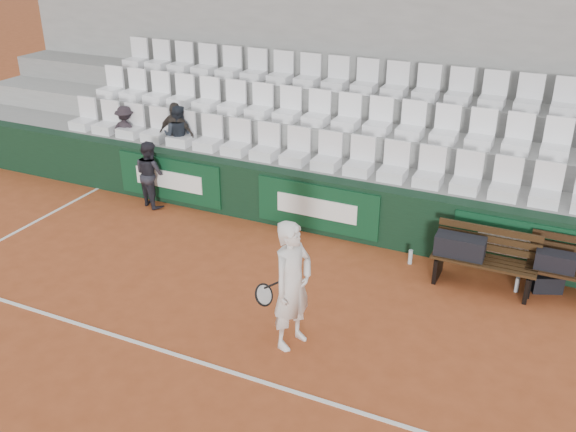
# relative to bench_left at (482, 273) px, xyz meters

# --- Properties ---
(ground) EXTENTS (80.00, 80.00, 0.00)m
(ground) POSITION_rel_bench_left_xyz_m (-2.67, -3.31, -0.23)
(ground) COLOR #AB4D26
(ground) RESTS_ON ground
(court_baseline) EXTENTS (18.00, 0.06, 0.01)m
(court_baseline) POSITION_rel_bench_left_xyz_m (-2.67, -3.31, -0.22)
(court_baseline) COLOR white
(court_baseline) RESTS_ON ground
(back_barrier) EXTENTS (18.00, 0.34, 1.00)m
(back_barrier) POSITION_rel_bench_left_xyz_m (-2.61, 0.69, 0.28)
(back_barrier) COLOR black
(back_barrier) RESTS_ON ground
(grandstand_tier_front) EXTENTS (18.00, 0.95, 1.00)m
(grandstand_tier_front) POSITION_rel_bench_left_xyz_m (-2.67, 1.32, 0.28)
(grandstand_tier_front) COLOR gray
(grandstand_tier_front) RESTS_ON ground
(grandstand_tier_mid) EXTENTS (18.00, 0.95, 1.45)m
(grandstand_tier_mid) POSITION_rel_bench_left_xyz_m (-2.67, 2.27, 0.50)
(grandstand_tier_mid) COLOR gray
(grandstand_tier_mid) RESTS_ON ground
(grandstand_tier_back) EXTENTS (18.00, 0.95, 1.90)m
(grandstand_tier_back) POSITION_rel_bench_left_xyz_m (-2.67, 3.22, 0.72)
(grandstand_tier_back) COLOR gray
(grandstand_tier_back) RESTS_ON ground
(grandstand_rear_wall) EXTENTS (18.00, 0.30, 4.40)m
(grandstand_rear_wall) POSITION_rel_bench_left_xyz_m (-2.67, 3.84, 1.98)
(grandstand_rear_wall) COLOR gray
(grandstand_rear_wall) RESTS_ON ground
(seat_row_front) EXTENTS (11.90, 0.44, 0.63)m
(seat_row_front) POSITION_rel_bench_left_xyz_m (-2.67, 1.14, 1.09)
(seat_row_front) COLOR white
(seat_row_front) RESTS_ON grandstand_tier_front
(seat_row_mid) EXTENTS (11.90, 0.44, 0.63)m
(seat_row_mid) POSITION_rel_bench_left_xyz_m (-2.67, 2.09, 1.54)
(seat_row_mid) COLOR white
(seat_row_mid) RESTS_ON grandstand_tier_mid
(seat_row_back) EXTENTS (11.90, 0.44, 0.63)m
(seat_row_back) POSITION_rel_bench_left_xyz_m (-2.67, 3.04, 1.99)
(seat_row_back) COLOR silver
(seat_row_back) RESTS_ON grandstand_tier_back
(bench_left) EXTENTS (1.50, 0.56, 0.45)m
(bench_left) POSITION_rel_bench_left_xyz_m (0.00, 0.00, 0.00)
(bench_left) COLOR #34200F
(bench_left) RESTS_ON ground
(sports_bag_left) EXTENTS (0.73, 0.32, 0.31)m
(sports_bag_left) POSITION_rel_bench_left_xyz_m (-0.37, -0.02, 0.38)
(sports_bag_left) COLOR black
(sports_bag_left) RESTS_ON bench_left
(sports_bag_right) EXTENTS (0.56, 0.27, 0.26)m
(sports_bag_right) POSITION_rel_bench_left_xyz_m (0.95, 0.15, 0.35)
(sports_bag_right) COLOR black
(sports_bag_right) RESTS_ON bench_right
(sports_bag_ground) EXTENTS (0.50, 0.41, 0.26)m
(sports_bag_ground) POSITION_rel_bench_left_xyz_m (0.89, 0.30, -0.09)
(sports_bag_ground) COLOR black
(sports_bag_ground) RESTS_ON ground
(water_bottle_near) EXTENTS (0.07, 0.07, 0.24)m
(water_bottle_near) POSITION_rel_bench_left_xyz_m (-1.14, 0.22, -0.10)
(water_bottle_near) COLOR silver
(water_bottle_near) RESTS_ON ground
(water_bottle_far) EXTENTS (0.06, 0.06, 0.23)m
(water_bottle_far) POSITION_rel_bench_left_xyz_m (0.50, 0.07, -0.11)
(water_bottle_far) COLOR silver
(water_bottle_far) RESTS_ON ground
(tennis_player) EXTENTS (0.78, 0.72, 1.73)m
(tennis_player) POSITION_rel_bench_left_xyz_m (-1.97, -2.45, 0.64)
(tennis_player) COLOR silver
(tennis_player) RESTS_ON ground
(ball_kid) EXTENTS (0.75, 0.68, 1.27)m
(ball_kid) POSITION_rel_bench_left_xyz_m (-6.19, 0.37, 0.41)
(ball_kid) COLOR black
(ball_kid) RESTS_ON ground
(spectator_a) EXTENTS (0.72, 0.47, 1.04)m
(spectator_a) POSITION_rel_bench_left_xyz_m (-7.33, 1.19, 1.29)
(spectator_a) COLOR black
(spectator_a) RESTS_ON grandstand_tier_front
(spectator_b) EXTENTS (0.75, 0.36, 1.25)m
(spectator_b) POSITION_rel_bench_left_xyz_m (-6.11, 1.19, 1.40)
(spectator_b) COLOR #2F2A26
(spectator_b) RESTS_ON grandstand_tier_front
(spectator_c) EXTENTS (0.68, 0.58, 1.21)m
(spectator_c) POSITION_rel_bench_left_xyz_m (-6.07, 1.19, 1.38)
(spectator_c) COLOR #1D232B
(spectator_c) RESTS_ON grandstand_tier_front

